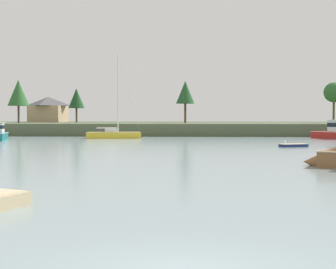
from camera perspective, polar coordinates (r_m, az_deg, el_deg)
The scene contains 9 objects.
far_shore_bank at distance 115.56m, azimuth 3.34°, elevation 0.82°, with size 197.75×56.52×2.18m, color #4C563D.
sailboat_yellow at distance 80.51m, azimuth -6.11°, elevation -0.23°, with size 8.75×3.55×14.00m.
dinghy_navy at distance 58.91m, azimuth 13.87°, elevation -1.23°, with size 3.49×2.50×0.47m.
mooring_buoy_white at distance 68.63m, azimuth 12.92°, elevation -0.82°, with size 0.40×0.40×0.45m.
shore_tree_right at distance 103.28m, azimuth 1.95°, elevation 4.73°, with size 3.74×3.74×8.52m.
shore_tree_center_right at distance 108.57m, azimuth 18.08°, elevation 4.49°, with size 4.09×4.09×8.25m.
shore_tree_right_mid at distance 105.77m, azimuth -16.41°, elevation 4.49°, with size 4.21×4.21×8.62m.
shore_tree_inland_c at distance 119.07m, azimuth -10.22°, elevation 4.00°, with size 3.71×3.71×7.82m.
cottage_near_water at distance 124.58m, azimuth -13.26°, elevation 2.79°, with size 7.89×9.87×6.03m.
Camera 1 is at (0.36, -10.40, 3.30)m, focal length 54.45 mm.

